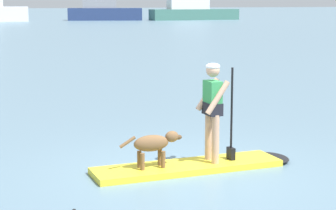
# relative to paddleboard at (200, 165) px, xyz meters

# --- Properties ---
(ground_plane) EXTENTS (400.00, 400.00, 0.00)m
(ground_plane) POSITION_rel_paddleboard_xyz_m (-0.23, -0.01, -0.05)
(ground_plane) COLOR slate
(paddleboard) EXTENTS (3.42, 0.92, 0.10)m
(paddleboard) POSITION_rel_paddleboard_xyz_m (0.00, 0.00, 0.00)
(paddleboard) COLOR yellow
(paddleboard) RESTS_ON ground_plane
(person_paddler) EXTENTS (0.61, 0.49, 1.62)m
(person_paddler) POSITION_rel_paddleboard_xyz_m (0.22, 0.01, 0.99)
(person_paddler) COLOR tan
(person_paddler) RESTS_ON paddleboard
(dog) EXTENTS (1.04, 0.25, 0.57)m
(dog) POSITION_rel_paddleboard_xyz_m (-0.80, -0.04, 0.43)
(dog) COLOR brown
(dog) RESTS_ON paddleboard
(moored_boat_far_port) EXTENTS (10.20, 4.64, 9.30)m
(moored_boat_far_port) POSITION_rel_paddleboard_xyz_m (14.12, 71.98, 1.32)
(moored_boat_far_port) COLOR navy
(moored_boat_far_port) RESTS_ON ground_plane
(moored_boat_port) EXTENTS (12.67, 3.21, 10.55)m
(moored_boat_port) POSITION_rel_paddleboard_xyz_m (26.17, 70.02, 1.42)
(moored_boat_port) COLOR #3F7266
(moored_boat_port) RESTS_ON ground_plane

